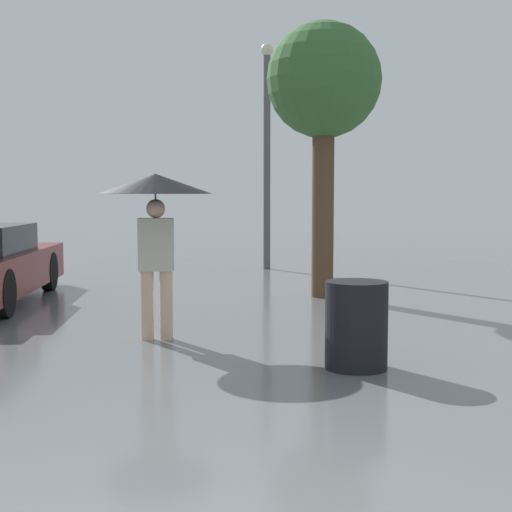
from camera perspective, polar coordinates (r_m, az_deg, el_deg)
pedestrian at (r=8.14m, az=-8.04°, el=4.41°), size 1.29×1.29×1.89m
tree at (r=11.74m, az=5.45°, el=13.29°), size 1.84×1.84×4.41m
street_lamp at (r=16.05m, az=0.88°, el=8.91°), size 0.28×0.28×4.99m
trash_bin at (r=6.87m, az=8.03°, el=-5.49°), size 0.60×0.60×0.83m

